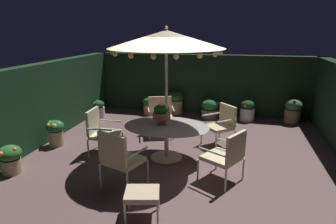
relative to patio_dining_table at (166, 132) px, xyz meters
name	(u,v)px	position (x,y,z in m)	size (l,w,h in m)	color
ground_plane	(179,162)	(0.30, -0.14, -0.60)	(7.15, 7.89, 0.02)	brown
hedge_backdrop_rear	(202,84)	(0.30, 3.65, 0.35)	(7.15, 0.30, 1.87)	#1C331B
hedge_backdrop_left	(29,108)	(-3.13, -0.14, 0.35)	(0.30, 7.89, 1.87)	#18351E
patio_dining_table	(166,132)	(0.00, 0.00, 0.00)	(1.77, 1.33, 0.73)	silver
patio_umbrella	(166,39)	(0.00, 0.00, 1.86)	(2.25, 2.25, 2.69)	silver
centerpiece_planter	(162,113)	(-0.11, 0.06, 0.39)	(0.36, 0.36, 0.45)	#AD604B
patio_chair_north	(161,113)	(-0.48, 1.36, -0.03)	(0.80, 0.74, 0.97)	silver
patio_chair_northeast	(100,129)	(-1.45, -0.08, -0.03)	(0.63, 0.66, 0.99)	beige
patio_chair_east	(119,157)	(-0.47, -1.37, 0.02)	(0.78, 0.75, 1.05)	silver
patio_chair_southeast	(227,154)	(1.26, -0.73, -0.04)	(0.83, 0.83, 0.97)	silver
patio_chair_south	(222,122)	(1.09, 0.95, -0.02)	(0.81, 0.81, 0.96)	silver
ottoman_footrest	(142,195)	(0.13, -2.01, -0.22)	(0.57, 0.52, 0.42)	silver
potted_plant_right_near	(247,110)	(1.73, 3.05, -0.27)	(0.42, 0.42, 0.63)	beige
potted_plant_back_left	(176,101)	(-0.48, 3.31, -0.18)	(0.52, 0.52, 0.74)	tan
potted_plant_left_near	(56,131)	(-2.67, 0.07, -0.24)	(0.41, 0.41, 0.61)	tan
potted_plant_right_far	(149,105)	(-1.31, 3.04, -0.29)	(0.39, 0.39, 0.55)	tan
potted_plant_front_corner	(10,158)	(-2.71, -1.31, -0.28)	(0.42, 0.44, 0.55)	tan
potted_plant_left_far	(99,109)	(-2.71, 2.35, -0.32)	(0.34, 0.34, 0.53)	beige
potted_plant_back_center	(210,108)	(0.62, 3.09, -0.28)	(0.53, 0.53, 0.60)	#7B6754
potted_plant_back_right	(293,110)	(3.00, 3.11, -0.20)	(0.49, 0.49, 0.72)	olive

